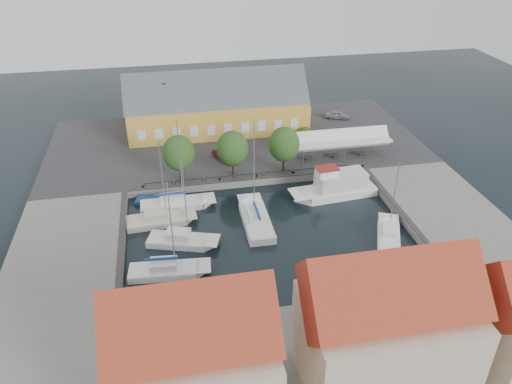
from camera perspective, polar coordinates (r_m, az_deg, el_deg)
ground at (r=58.35m, az=1.13°, el=-4.20°), size 140.00×140.00×0.00m
north_quay at (r=77.83m, az=-2.41°, el=5.60°), size 56.00×26.00×1.00m
west_quay at (r=56.74m, az=-20.88°, el=-7.06°), size 12.00×24.00×1.00m
east_quay at (r=64.23m, az=21.12°, el=-2.42°), size 12.00×24.00×1.00m
south_bank at (r=42.94m, az=7.33°, el=-19.44°), size 56.00×14.00×1.00m
quay_edge_fittings at (r=61.67m, az=0.24°, el=-0.93°), size 56.00×24.72×0.40m
warehouse at (r=80.91m, az=-4.91°, el=9.53°), size 28.56×14.00×9.55m
tent_canopy at (r=72.31m, az=9.70°, el=5.93°), size 14.00×4.00×2.83m
quay_trees at (r=65.86m, az=-2.72°, el=4.97°), size 18.20×4.20×6.30m
car_silver at (r=86.50m, az=9.32°, el=8.70°), size 4.38×2.86×1.39m
car_red at (r=71.33m, az=-3.69°, el=4.20°), size 3.15×4.48×1.40m
center_sailboat at (r=59.14m, az=-0.02°, el=-3.25°), size 3.09×10.12×13.62m
trawler at (r=65.12m, az=9.17°, el=0.43°), size 11.70×4.44×5.00m
east_boat_c at (r=58.65m, az=14.89°, el=-4.87°), size 5.12×7.81×9.83m
west_boat_a at (r=63.00m, az=-9.13°, el=-1.47°), size 9.49×2.86×12.33m
west_boat_b at (r=60.30m, az=-10.93°, el=-3.26°), size 8.44×3.27×11.30m
west_boat_c at (r=56.40m, az=-8.51°, el=-5.64°), size 8.35×4.86×10.93m
west_boat_d at (r=52.48m, az=-10.07°, el=-8.94°), size 8.65×3.26×11.32m
launch_sw at (r=48.05m, az=-11.67°, el=-13.87°), size 5.96×3.52×0.98m
launch_nw at (r=64.45m, az=-11.55°, el=-1.12°), size 5.14×3.28×0.88m
townhouses at (r=38.17m, az=11.78°, el=-16.17°), size 36.30×8.50×12.00m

